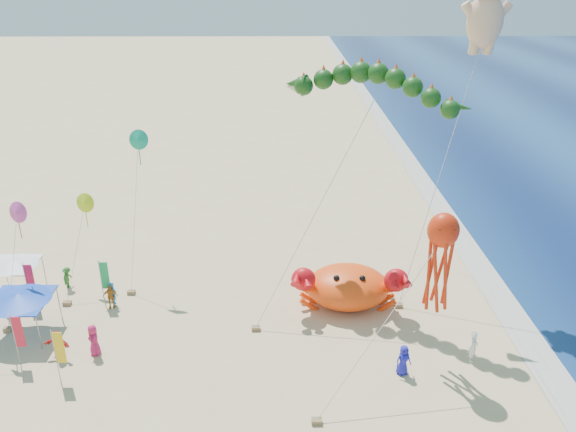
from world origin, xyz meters
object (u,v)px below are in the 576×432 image
object	(u,v)px
octopus_kite	(440,255)
canopy_blue	(18,297)
cherub_kite	(486,11)
canopy_white	(12,262)
dragon_kite	(372,92)
crab_inflatable	(348,286)

from	to	relation	value
octopus_kite	canopy_blue	distance (m)	23.88
canopy_blue	cherub_kite	bearing A→B (deg)	14.46
canopy_white	dragon_kite	bearing A→B (deg)	1.65
octopus_kite	dragon_kite	bearing A→B (deg)	109.81
crab_inflatable	canopy_blue	xyz separation A→B (m)	(-19.49, -2.82, 1.05)
cherub_kite	octopus_kite	distance (m)	15.33
octopus_kite	canopy_white	world-z (taller)	octopus_kite
crab_inflatable	canopy_white	xyz separation A→B (m)	(-21.70, 1.46, 1.05)
cherub_kite	canopy_blue	distance (m)	32.15
dragon_kite	canopy_blue	distance (m)	23.81
crab_inflatable	dragon_kite	distance (m)	12.13
canopy_blue	dragon_kite	bearing A→B (deg)	13.49
canopy_blue	canopy_white	world-z (taller)	same
dragon_kite	octopus_kite	size ratio (longest dim) A/B	1.64
crab_inflatable	canopy_white	distance (m)	21.78
cherub_kite	dragon_kite	bearing A→B (deg)	-162.67
crab_inflatable	dragon_kite	world-z (taller)	dragon_kite
dragon_kite	cherub_kite	world-z (taller)	cherub_kite
crab_inflatable	dragon_kite	size ratio (longest dim) A/B	0.50
octopus_kite	canopy_blue	world-z (taller)	octopus_kite
octopus_kite	canopy_white	size ratio (longest dim) A/B	2.79
octopus_kite	canopy_white	bearing A→B (deg)	164.72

